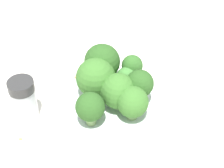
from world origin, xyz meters
TOP-DOWN VIEW (x-y plane):
  - ground_plane at (0.00, 0.00)m, footprint 3.00×3.00m
  - bowl at (0.00, 0.00)m, footprint 0.15×0.15m
  - broccoli_floret_0 at (-0.00, 0.03)m, footprint 0.06×0.06m
  - broccoli_floret_1 at (-0.01, -0.01)m, footprint 0.05×0.05m
  - broccoli_floret_2 at (0.05, -0.01)m, footprint 0.03×0.03m
  - broccoli_floret_3 at (0.03, 0.03)m, footprint 0.05×0.05m
  - broccoli_floret_4 at (0.02, -0.04)m, footprint 0.04×0.04m
  - broccoli_floret_5 at (-0.02, -0.04)m, footprint 0.04×0.04m
  - broccoli_floret_6 at (-0.05, 0.01)m, footprint 0.04×0.04m
  - broccoli_floret_7 at (0.03, -0.01)m, footprint 0.03×0.03m
  - pepper_shaker at (-0.05, 0.13)m, footprint 0.04×0.04m
  - almond_crumb_0 at (-0.09, 0.11)m, footprint 0.01×0.01m
  - almond_crumb_1 at (0.08, 0.09)m, footprint 0.01×0.01m
  - almond_crumb_3 at (0.07, 0.11)m, footprint 0.01×0.01m

SIDE VIEW (x-z plane):
  - ground_plane at x=0.00m, z-range 0.00..0.00m
  - almond_crumb_0 at x=-0.09m, z-range 0.00..0.01m
  - almond_crumb_1 at x=0.08m, z-range 0.00..0.01m
  - almond_crumb_3 at x=0.07m, z-range 0.00..0.01m
  - bowl at x=0.00m, z-range 0.00..0.05m
  - pepper_shaker at x=-0.05m, z-range 0.00..0.07m
  - broccoli_floret_7 at x=0.03m, z-range 0.05..0.09m
  - broccoli_floret_5 at x=-0.02m, z-range 0.05..0.10m
  - broccoli_floret_6 at x=-0.05m, z-range 0.05..0.10m
  - broccoli_floret_1 at x=-0.01m, z-range 0.05..0.11m
  - broccoli_floret_2 at x=0.05m, z-range 0.05..0.11m
  - broccoli_floret_4 at x=0.02m, z-range 0.05..0.11m
  - broccoli_floret_0 at x=0.00m, z-range 0.05..0.12m
  - broccoli_floret_3 at x=0.03m, z-range 0.05..0.12m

